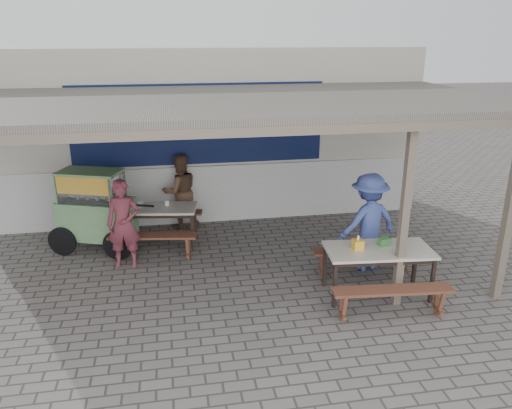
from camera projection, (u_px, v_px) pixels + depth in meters
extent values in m
plane|color=#615C58|center=(230.00, 287.00, 7.82)|extent=(60.00, 60.00, 0.00)
cube|color=beige|center=(207.00, 133.00, 10.59)|extent=(9.00, 1.20, 3.50)
cube|color=silver|center=(212.00, 194.00, 10.38)|extent=(9.00, 0.10, 1.20)
cube|color=#10164B|center=(199.00, 124.00, 9.89)|extent=(5.00, 0.03, 1.60)
cube|color=#625C54|center=(219.00, 101.00, 7.85)|extent=(9.00, 4.20, 0.12)
cube|color=#6A5E50|center=(237.00, 132.00, 5.97)|extent=(9.00, 0.12, 0.12)
cube|color=#6A5E50|center=(509.00, 213.00, 7.09)|extent=(0.12, 0.12, 2.70)
cube|color=#6A5E50|center=(404.00, 217.00, 6.92)|extent=(0.11, 0.11, 2.70)
cube|color=beige|center=(157.00, 208.00, 9.13)|extent=(1.51, 0.89, 0.04)
cube|color=black|center=(157.00, 211.00, 9.15)|extent=(1.39, 0.77, 0.06)
cube|color=black|center=(120.00, 233.00, 8.98)|extent=(0.05, 0.05, 0.71)
cube|color=black|center=(192.00, 233.00, 9.00)|extent=(0.05, 0.05, 0.71)
cube|color=black|center=(127.00, 222.00, 9.50)|extent=(0.05, 0.05, 0.71)
cube|color=black|center=(195.00, 222.00, 9.53)|extent=(0.05, 0.05, 0.71)
cube|color=brown|center=(153.00, 236.00, 8.67)|extent=(1.54, 0.51, 0.04)
cube|color=brown|center=(119.00, 248.00, 8.73)|extent=(0.09, 0.28, 0.41)
cube|color=brown|center=(188.00, 247.00, 8.75)|extent=(0.09, 0.28, 0.41)
cube|color=brown|center=(163.00, 213.00, 9.79)|extent=(1.54, 0.51, 0.04)
cube|color=brown|center=(133.00, 223.00, 9.85)|extent=(0.09, 0.28, 0.41)
cube|color=brown|center=(195.00, 223.00, 9.88)|extent=(0.09, 0.28, 0.41)
cube|color=beige|center=(379.00, 250.00, 7.37)|extent=(1.63, 0.90, 0.04)
cube|color=black|center=(378.00, 254.00, 7.39)|extent=(1.52, 0.79, 0.06)
cube|color=black|center=(335.00, 285.00, 7.13)|extent=(0.05, 0.05, 0.71)
cube|color=black|center=(432.00, 281.00, 7.25)|extent=(0.05, 0.05, 0.71)
cube|color=black|center=(325.00, 265.00, 7.74)|extent=(0.05, 0.05, 0.71)
cube|color=black|center=(415.00, 262.00, 7.86)|extent=(0.05, 0.05, 0.71)
cube|color=brown|center=(392.00, 290.00, 6.85)|extent=(1.68, 0.43, 0.04)
cube|color=brown|center=(343.00, 307.00, 6.86)|extent=(0.07, 0.28, 0.41)
cube|color=brown|center=(439.00, 302.00, 6.98)|extent=(0.07, 0.28, 0.41)
cube|color=brown|center=(364.00, 250.00, 8.10)|extent=(1.68, 0.43, 0.04)
cube|color=brown|center=(322.00, 264.00, 8.12)|extent=(0.07, 0.28, 0.41)
cube|color=brown|center=(404.00, 261.00, 8.23)|extent=(0.07, 0.28, 0.41)
cube|color=#759C68|center=(97.00, 218.00, 8.99)|extent=(1.43, 1.06, 0.66)
cube|color=#759C68|center=(99.00, 236.00, 9.10)|extent=(1.37, 1.01, 0.05)
cylinder|color=black|center=(62.00, 241.00, 8.85)|extent=(0.52, 0.23, 0.53)
cylinder|color=black|center=(118.00, 246.00, 8.68)|extent=(0.52, 0.23, 0.53)
cube|color=silver|center=(91.00, 186.00, 8.80)|extent=(1.18, 0.89, 0.52)
cube|color=#759C68|center=(90.00, 172.00, 8.71)|extent=(1.23, 0.94, 0.04)
cube|color=#BF5B2D|center=(82.00, 186.00, 8.49)|extent=(0.90, 0.34, 0.30)
cylinder|color=black|center=(136.00, 205.00, 8.77)|extent=(0.64, 0.26, 0.04)
imported|color=brown|center=(124.00, 224.00, 8.30)|extent=(0.58, 0.40, 1.52)
imported|color=brown|center=(180.00, 192.00, 10.02)|extent=(0.84, 0.71, 1.50)
imported|color=#4152A0|center=(368.00, 222.00, 8.21)|extent=(1.18, 0.84, 1.65)
cube|color=gold|center=(358.00, 244.00, 7.34)|extent=(0.15, 0.15, 0.15)
cube|color=#367B38|center=(384.00, 242.00, 7.47)|extent=(0.20, 0.15, 0.12)
cylinder|color=silver|center=(167.00, 203.00, 9.21)|extent=(0.09, 0.09, 0.10)
imported|color=white|center=(140.00, 205.00, 9.17)|extent=(0.26, 0.26, 0.05)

